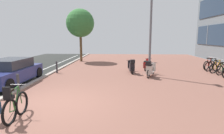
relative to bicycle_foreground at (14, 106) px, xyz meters
The scene contains 14 objects.
ground 2.66m from the bicycle_foreground, 30.69° to the left, with size 21.00×40.00×0.13m.
bicycle_foreground is the anchor object (origin of this frame).
bicycle_rack_05 12.18m from the bicycle_foreground, 35.12° to the left, with size 1.22×0.56×0.92m.
bicycle_rack_06 12.53m from the bicycle_foreground, 37.79° to the left, with size 1.32×0.58×0.99m.
bicycle_rack_07 12.97m from the bicycle_foreground, 40.05° to the left, with size 1.38×0.50×1.02m.
bicycle_rack_08 13.44m from the bicycle_foreground, 42.12° to the left, with size 1.19×0.78×0.98m.
scooter_near 7.97m from the bicycle_foreground, 50.84° to the left, with size 0.95×1.75×1.07m.
scooter_mid 9.98m from the bicycle_foreground, 59.01° to the left, with size 0.79×1.82×0.83m.
scooter_far 8.28m from the bicycle_foreground, 61.63° to the left, with size 0.53×1.86×1.02m.
parked_car_near 4.95m from the bicycle_foreground, 123.28° to the left, with size 1.93×4.01×1.31m.
lamp_post 8.56m from the bicycle_foreground, 51.82° to the left, with size 0.20×0.52×5.73m.
street_tree 13.65m from the bicycle_foreground, 93.84° to the left, with size 2.79×2.79×5.24m.
bollard_near 2.62m from the bicycle_foreground, 117.68° to the left, with size 0.12×0.12×0.90m.
bollard_far 7.12m from the bicycle_foreground, 99.86° to the left, with size 0.12×0.12×0.83m.
Camera 1 is at (2.37, -6.29, 2.45)m, focal length 28.72 mm.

